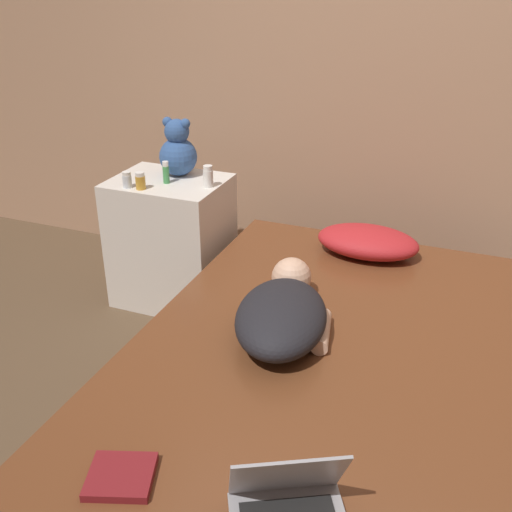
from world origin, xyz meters
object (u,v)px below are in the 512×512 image
(bottle_amber, at_px, (140,181))
(book, at_px, (121,476))
(teddy_bear, at_px, (178,151))
(person_lying, at_px, (283,312))
(bottle_white, at_px, (208,177))
(laptop, at_px, (289,509))
(bottle_clear, at_px, (127,180))
(bottle_green, at_px, (166,173))
(pillow, at_px, (368,242))

(bottle_amber, bearing_deg, book, -61.35)
(teddy_bear, bearing_deg, book, -67.36)
(person_lying, xyz_separation_m, teddy_bear, (-0.84, 0.78, 0.31))
(person_lying, bearing_deg, bottle_white, 120.87)
(person_lying, distance_m, laptop, 0.85)
(teddy_bear, relative_size, bottle_clear, 3.70)
(laptop, distance_m, bottle_white, 1.76)
(laptop, xyz_separation_m, bottle_white, (-0.92, 1.47, 0.27))
(bottle_white, bearing_deg, bottle_amber, -152.49)
(bottle_green, bearing_deg, bottle_clear, -138.52)
(person_lying, bearing_deg, bottle_green, 130.45)
(teddy_bear, height_order, bottle_clear, teddy_bear)
(pillow, bearing_deg, person_lying, -100.98)
(teddy_bear, xyz_separation_m, book, (0.67, -1.61, -0.38))
(book, bearing_deg, bottle_white, 106.86)
(teddy_bear, height_order, book, teddy_bear)
(pillow, distance_m, bottle_clear, 1.18)
(bottle_green, height_order, bottle_white, bottle_green)
(book, bearing_deg, person_lying, 78.71)
(book, bearing_deg, pillow, 78.86)
(teddy_bear, bearing_deg, bottle_white, -26.21)
(person_lying, xyz_separation_m, bottle_clear, (-0.98, 0.52, 0.22))
(bottle_amber, bearing_deg, laptop, -47.79)
(person_lying, distance_m, bottle_amber, 1.07)
(teddy_bear, height_order, bottle_green, teddy_bear)
(pillow, height_order, person_lying, person_lying)
(bottle_amber, distance_m, bottle_white, 0.32)
(person_lying, height_order, laptop, laptop)
(pillow, relative_size, bottle_amber, 5.69)
(bottle_amber, height_order, bottle_green, bottle_green)
(teddy_bear, bearing_deg, pillow, -0.67)
(pillow, bearing_deg, bottle_clear, -167.62)
(bottle_amber, height_order, bottle_white, bottle_white)
(bottle_amber, bearing_deg, bottle_green, 59.70)
(bottle_white, height_order, book, bottle_white)
(bottle_amber, relative_size, bottle_white, 0.79)
(teddy_bear, xyz_separation_m, bottle_green, (0.00, -0.13, -0.07))
(person_lying, relative_size, laptop, 1.85)
(bottle_white, bearing_deg, pillow, 7.00)
(bottle_green, xyz_separation_m, bottle_white, (0.21, 0.03, -0.00))
(teddy_bear, relative_size, bottle_green, 2.66)
(bottle_amber, bearing_deg, teddy_bear, 74.81)
(book, bearing_deg, teddy_bear, 112.64)
(person_lying, bearing_deg, teddy_bear, 125.21)
(person_lying, distance_m, book, 0.85)
(laptop, relative_size, bottle_clear, 4.68)
(pillow, relative_size, bottle_white, 4.50)
(bottle_green, bearing_deg, person_lying, -37.73)
(teddy_bear, distance_m, bottle_amber, 0.28)
(bottle_white, bearing_deg, bottle_green, -172.76)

